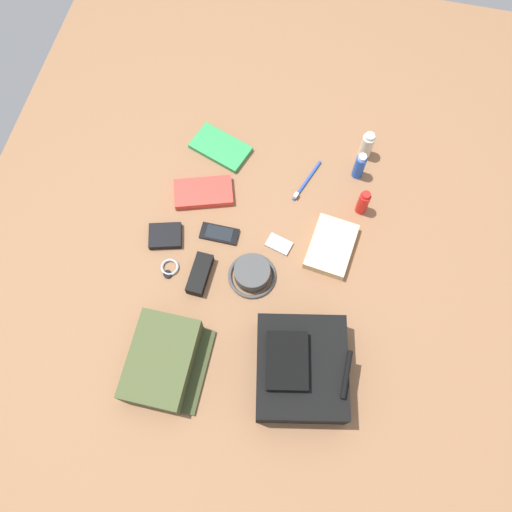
{
  "coord_description": "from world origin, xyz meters",
  "views": [
    {
      "loc": [
        0.63,
        0.14,
        1.66
      ],
      "look_at": [
        0.0,
        0.0,
        0.04
      ],
      "focal_mm": 36.91,
      "sensor_mm": 36.0,
      "label": 1
    }
  ],
  "objects": [
    {
      "name": "ground_plane",
      "position": [
        0.0,
        0.0,
        -0.01
      ],
      "size": [
        2.64,
        2.02,
        0.02
      ],
      "primitive_type": "cube",
      "color": "#895E3F",
      "rests_on": "ground"
    },
    {
      "name": "backpack",
      "position": [
        0.33,
        0.21,
        0.06
      ],
      "size": [
        0.36,
        0.32,
        0.15
      ],
      "color": "black",
      "rests_on": "ground_plane"
    },
    {
      "name": "toiletry_pouch",
      "position": [
        0.4,
        -0.2,
        0.04
      ],
      "size": [
        0.28,
        0.23,
        0.09
      ],
      "color": "#47512D",
      "rests_on": "ground_plane"
    },
    {
      "name": "bucket_hat",
      "position": [
        0.06,
        0.0,
        0.03
      ],
      "size": [
        0.16,
        0.16,
        0.06
      ],
      "color": "#484848",
      "rests_on": "ground_plane"
    },
    {
      "name": "lotion_bottle",
      "position": [
        -0.5,
        0.29,
        0.06
      ],
      "size": [
        0.04,
        0.04,
        0.12
      ],
      "color": "beige",
      "rests_on": "ground_plane"
    },
    {
      "name": "deodorant_spray",
      "position": [
        -0.41,
        0.28,
        0.06
      ],
      "size": [
        0.04,
        0.04,
        0.12
      ],
      "color": "blue",
      "rests_on": "ground_plane"
    },
    {
      "name": "sunscreen_spray",
      "position": [
        -0.27,
        0.32,
        0.05
      ],
      "size": [
        0.04,
        0.04,
        0.12
      ],
      "color": "red",
      "rests_on": "ground_plane"
    },
    {
      "name": "paperback_novel",
      "position": [
        -0.4,
        -0.22,
        0.01
      ],
      "size": [
        0.18,
        0.24,
        0.02
      ],
      "color": "#2D934C",
      "rests_on": "ground_plane"
    },
    {
      "name": "travel_guidebook",
      "position": [
        -0.21,
        -0.24,
        0.01
      ],
      "size": [
        0.17,
        0.23,
        0.03
      ],
      "color": "red",
      "rests_on": "ground_plane"
    },
    {
      "name": "cell_phone",
      "position": [
        -0.07,
        -0.14,
        0.01
      ],
      "size": [
        0.06,
        0.13,
        0.01
      ],
      "color": "black",
      "rests_on": "ground_plane"
    },
    {
      "name": "media_player",
      "position": [
        -0.07,
        0.06,
        0.01
      ],
      "size": [
        0.07,
        0.09,
        0.01
      ],
      "color": "#B7B7BC",
      "rests_on": "ground_plane"
    },
    {
      "name": "wristwatch",
      "position": [
        0.09,
        -0.28,
        0.01
      ],
      "size": [
        0.07,
        0.06,
        0.01
      ],
      "color": "#99999E",
      "rests_on": "ground_plane"
    },
    {
      "name": "toothbrush",
      "position": [
        -0.33,
        0.11,
        0.01
      ],
      "size": [
        0.18,
        0.07,
        0.02
      ],
      "color": "blue",
      "rests_on": "ground_plane"
    },
    {
      "name": "wallet",
      "position": [
        -0.01,
        -0.32,
        0.01
      ],
      "size": [
        0.12,
        0.13,
        0.02
      ],
      "primitive_type": "cube",
      "rotation": [
        0.0,
        0.0,
        0.27
      ],
      "color": "black",
      "rests_on": "ground_plane"
    },
    {
      "name": "folded_towel",
      "position": [
        -0.1,
        0.24,
        0.02
      ],
      "size": [
        0.22,
        0.16,
        0.04
      ],
      "primitive_type": "cube",
      "rotation": [
        0.0,
        0.0,
        -0.12
      ],
      "color": "beige",
      "rests_on": "ground_plane"
    },
    {
      "name": "sunglasses_case",
      "position": [
        0.1,
        -0.17,
        0.02
      ],
      "size": [
        0.14,
        0.06,
        0.04
      ],
      "primitive_type": "cube",
      "rotation": [
        0.0,
        0.0,
        -0.04
      ],
      "color": "black",
      "rests_on": "ground_plane"
    }
  ]
}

